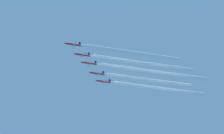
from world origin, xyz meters
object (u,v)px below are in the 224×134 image
Objects in this scene: jet_lead at (73,44)px; jet_third_echelon at (89,63)px; jet_fourth_echelon at (97,73)px; jet_fifth_echelon at (103,81)px; jet_second_echelon at (82,55)px.

jet_third_echelon is (19.71, -17.48, -2.70)m from jet_lead.
jet_fourth_echelon is at bearing -41.27° from jet_lead.
jet_lead is 1.00× the size of jet_fifth_echelon.
jet_third_echelon is 26.86m from jet_fifth_echelon.
jet_fourth_echelon is (30.39, -26.67, -4.69)m from jet_lead.
jet_fifth_echelon is (39.94, -34.85, -5.99)m from jet_lead.
jet_fifth_echelon is at bearing -40.66° from jet_third_echelon.
jet_second_echelon is at bearing 139.68° from jet_third_echelon.
jet_third_echelon is 14.23m from jet_fourth_echelon.
jet_third_echelon is at bearing 139.34° from jet_fifth_echelon.
jet_third_echelon is (9.15, -7.76, -1.18)m from jet_second_echelon.
jet_lead reaches higher than jet_fifth_echelon.
jet_second_echelon is at bearing 139.47° from jet_fourth_echelon.
jet_fourth_echelon is (19.83, -16.96, -3.17)m from jet_second_echelon.
jet_fifth_echelon is (29.38, -25.13, -4.46)m from jet_second_echelon.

